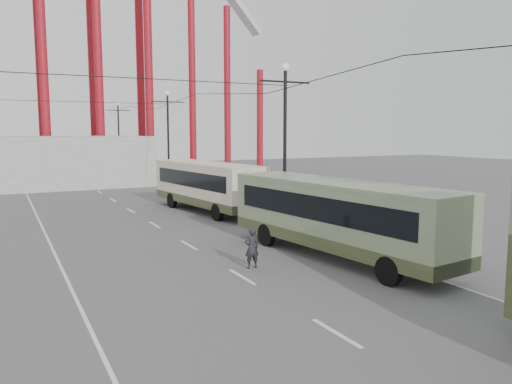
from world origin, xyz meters
TOP-DOWN VIEW (x-y plane):
  - road_markings at (-0.86, 19.70)m, footprint 12.52×120.00m
  - lamp_post_mid at (5.60, 18.00)m, footprint 3.20×0.44m
  - lamp_post_far at (5.60, 40.00)m, footprint 3.20×0.44m
  - lamp_post_distant at (5.60, 62.00)m, footprint 3.20×0.44m
  - fairground_shed at (-6.00, 47.00)m, footprint 22.00×10.00m
  - single_decker_green at (3.97, 10.74)m, footprint 4.18×12.17m
  - single_decker_cream at (3.62, 25.11)m, footprint 4.13×11.10m
  - pedestrian at (-0.10, 10.94)m, footprint 0.62×0.41m

SIDE VIEW (x-z plane):
  - road_markings at x=-0.86m, z-range 0.00..0.01m
  - pedestrian at x=-0.10m, z-range 0.00..1.67m
  - single_decker_cream at x=3.62m, z-range 0.21..3.58m
  - single_decker_green at x=3.97m, z-range 0.22..3.59m
  - fairground_shed at x=-6.00m, z-range 0.00..5.00m
  - lamp_post_mid at x=5.60m, z-range 0.02..9.34m
  - lamp_post_far at x=5.60m, z-range 0.02..9.34m
  - lamp_post_distant at x=5.60m, z-range 0.02..9.34m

